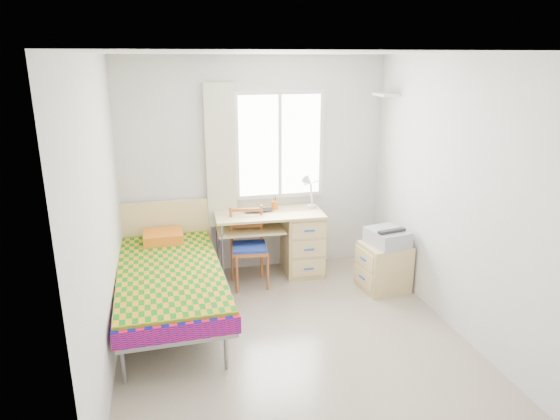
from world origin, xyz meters
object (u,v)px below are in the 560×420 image
object	(u,v)px
chair	(249,242)
printer	(387,237)
desk	(297,239)
bed	(170,274)
cabinet	(384,267)

from	to	relation	value
chair	printer	world-z (taller)	chair
desk	printer	world-z (taller)	desk
bed	chair	world-z (taller)	bed
bed	printer	distance (m)	2.41
cabinet	bed	bearing A→B (deg)	174.94
bed	cabinet	xyz separation A→B (m)	(2.38, 0.06, -0.19)
printer	desk	bearing A→B (deg)	130.04
cabinet	desk	bearing A→B (deg)	134.23
desk	chair	distance (m)	0.65
desk	cabinet	bearing A→B (deg)	-36.87
cabinet	printer	bearing A→B (deg)	-32.55
desk	bed	bearing A→B (deg)	-151.56
desk	chair	world-z (taller)	chair
desk	printer	xyz separation A→B (m)	(0.86, -0.70, 0.21)
desk	printer	distance (m)	1.13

